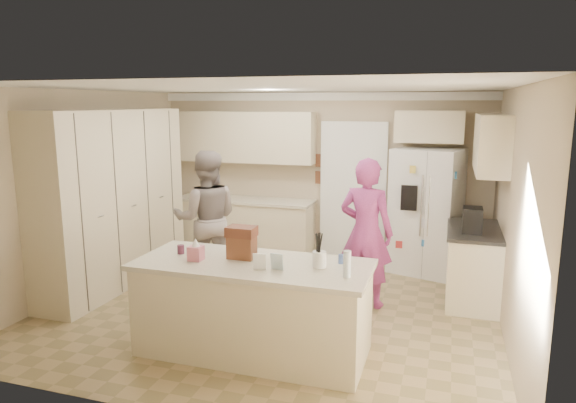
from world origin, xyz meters
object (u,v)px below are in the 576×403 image
(refrigerator, at_px, (426,211))
(dollhouse_body, at_px, (242,247))
(coffee_maker, at_px, (472,220))
(teen_boy, at_px, (207,219))
(utensil_crock, at_px, (319,259))
(teen_girl, at_px, (366,233))
(island_base, at_px, (253,310))
(tissue_box, at_px, (196,253))

(refrigerator, xyz_separation_m, dollhouse_body, (-1.62, -2.97, 0.14))
(coffee_maker, height_order, teen_boy, teen_boy)
(teen_boy, bearing_deg, utensil_crock, 117.48)
(refrigerator, bearing_deg, teen_boy, -136.02)
(teen_girl, bearing_deg, dollhouse_body, 65.15)
(refrigerator, height_order, teen_girl, teen_girl)
(coffee_maker, bearing_deg, island_base, -137.17)
(coffee_maker, xyz_separation_m, teen_girl, (-1.20, -0.34, -0.17))
(utensil_crock, relative_size, teen_girl, 0.08)
(refrigerator, distance_m, island_base, 3.43)
(refrigerator, relative_size, teen_girl, 1.00)
(teen_girl, bearing_deg, refrigerator, -102.97)
(refrigerator, bearing_deg, tissue_box, -106.02)
(refrigerator, height_order, island_base, refrigerator)
(tissue_box, relative_size, dollhouse_body, 0.54)
(tissue_box, bearing_deg, teen_girl, 49.91)
(island_base, xyz_separation_m, tissue_box, (-0.55, -0.10, 0.56))
(refrigerator, bearing_deg, coffee_maker, -47.04)
(coffee_maker, xyz_separation_m, dollhouse_body, (-2.20, -1.80, -0.03))
(coffee_maker, bearing_deg, refrigerator, 116.44)
(refrigerator, distance_m, coffee_maker, 1.31)
(dollhouse_body, bearing_deg, coffee_maker, 39.29)
(dollhouse_body, bearing_deg, utensil_crock, -3.58)
(coffee_maker, xyz_separation_m, utensil_crock, (-1.40, -1.85, -0.07))
(utensil_crock, bearing_deg, tissue_box, -172.87)
(teen_boy, bearing_deg, island_base, 105.06)
(island_base, distance_m, tissue_box, 0.79)
(tissue_box, bearing_deg, dollhouse_body, 26.57)
(refrigerator, height_order, coffee_maker, refrigerator)
(refrigerator, height_order, dollhouse_body, refrigerator)
(island_base, relative_size, teen_boy, 1.21)
(utensil_crock, xyz_separation_m, tissue_box, (-1.20, -0.15, -0.00))
(island_base, height_order, teen_girl, teen_girl)
(refrigerator, xyz_separation_m, coffee_maker, (0.58, -1.17, 0.17))
(island_base, height_order, tissue_box, tissue_box)
(utensil_crock, relative_size, teen_boy, 0.08)
(refrigerator, relative_size, tissue_box, 12.86)
(island_base, height_order, teen_boy, teen_boy)
(coffee_maker, height_order, dollhouse_body, coffee_maker)
(coffee_maker, distance_m, teen_girl, 1.26)
(island_base, xyz_separation_m, utensil_crock, (0.65, 0.05, 0.56))
(coffee_maker, bearing_deg, tissue_box, -142.43)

